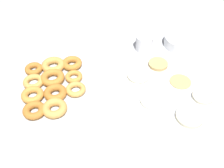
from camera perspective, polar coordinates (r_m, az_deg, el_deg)
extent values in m
plane|color=#B2B5BA|center=(1.24, 6.22, -2.42)|extent=(3.00, 3.00, 0.00)
cylinder|color=tan|center=(1.39, 9.35, 4.02)|extent=(0.09, 0.09, 0.02)
cylinder|color=tan|center=(1.33, 13.73, 0.54)|extent=(0.10, 0.10, 0.01)
cylinder|color=beige|center=(1.19, 15.51, -6.39)|extent=(0.11, 0.11, 0.02)
cylinder|color=silver|center=(1.22, 8.24, -3.29)|extent=(0.11, 0.11, 0.01)
cylinder|color=beige|center=(1.32, 5.42, 1.74)|extent=(0.11, 0.11, 0.01)
cylinder|color=beige|center=(1.28, 17.96, -2.43)|extent=(0.09, 0.09, 0.01)
cube|color=silver|center=(1.29, -11.52, -0.84)|extent=(0.39, 0.31, 0.01)
torus|color=#AD6B28|center=(1.38, -15.63, 3.00)|extent=(0.08, 0.08, 0.03)
torus|color=#D19347|center=(1.32, -15.69, 0.45)|extent=(0.09, 0.09, 0.03)
torus|color=#C68438|center=(1.25, -15.86, -2.15)|extent=(0.10, 0.10, 0.03)
torus|color=#AD6B28|center=(1.19, -15.54, -5.17)|extent=(0.09, 0.09, 0.03)
torus|color=#D19347|center=(1.37, -11.87, 3.77)|extent=(0.11, 0.11, 0.03)
torus|color=#B7752D|center=(1.31, -11.99, 1.27)|extent=(0.11, 0.11, 0.03)
torus|color=#AD6B28|center=(1.24, -11.45, -1.75)|extent=(0.10, 0.10, 0.03)
torus|color=#D19347|center=(1.18, -11.58, -4.83)|extent=(0.10, 0.10, 0.03)
torus|color=#B7752D|center=(1.37, -8.15, 4.18)|extent=(0.10, 0.10, 0.03)
torus|color=#C68438|center=(1.31, -7.78, 1.49)|extent=(0.08, 0.08, 0.02)
torus|color=#D19347|center=(1.24, -7.38, -1.07)|extent=(0.09, 0.09, 0.02)
cylinder|color=white|center=(1.53, 13.74, 8.45)|extent=(0.17, 0.17, 0.06)
cylinder|color=white|center=(1.46, 6.56, 8.32)|extent=(0.09, 0.09, 0.08)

